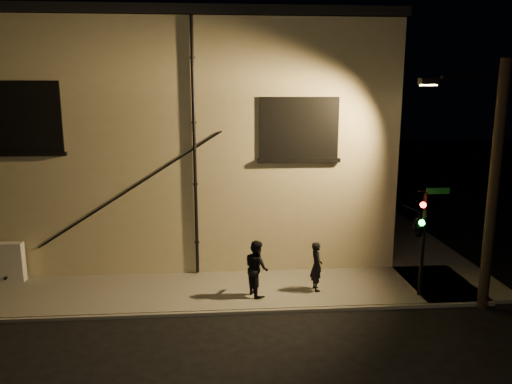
{
  "coord_description": "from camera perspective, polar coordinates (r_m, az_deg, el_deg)",
  "views": [
    {
      "loc": [
        -1.1,
        -13.17,
        6.29
      ],
      "look_at": [
        0.1,
        1.8,
        3.14
      ],
      "focal_mm": 35.0,
      "sensor_mm": 36.0,
      "label": 1
    }
  ],
  "objects": [
    {
      "name": "ground",
      "position": [
        14.64,
        0.19,
        -13.6
      ],
      "size": [
        90.0,
        90.0,
        0.0
      ],
      "primitive_type": "plane",
      "color": "black"
    },
    {
      "name": "sidewalk",
      "position": [
        18.77,
        2.82,
        -7.54
      ],
      "size": [
        21.0,
        16.0,
        0.12
      ],
      "color": "#64625A",
      "rests_on": "ground"
    },
    {
      "name": "building",
      "position": [
        22.33,
        -9.5,
        6.85
      ],
      "size": [
        16.2,
        12.23,
        8.8
      ],
      "color": "#C3B68C",
      "rests_on": "ground"
    },
    {
      "name": "pedestrian_a",
      "position": [
        15.64,
        6.92,
        -8.42
      ],
      "size": [
        0.42,
        0.6,
        1.55
      ],
      "primitive_type": "imported",
      "rotation": [
        0.0,
        0.0,
        1.67
      ],
      "color": "black",
      "rests_on": "sidewalk"
    },
    {
      "name": "pedestrian_b",
      "position": [
        15.18,
        0.07,
        -8.66
      ],
      "size": [
        0.9,
        1.01,
        1.7
      ],
      "primitive_type": "imported",
      "rotation": [
        0.0,
        0.0,
        1.94
      ],
      "color": "black",
      "rests_on": "sidewalk"
    },
    {
      "name": "traffic_signal",
      "position": [
        15.37,
        18.13,
        -3.65
      ],
      "size": [
        1.26,
        1.95,
        3.31
      ],
      "color": "black",
      "rests_on": "sidewalk"
    },
    {
      "name": "streetlamp_pole",
      "position": [
        15.33,
        25.13,
        1.2
      ],
      "size": [
        2.02,
        1.39,
        7.05
      ],
      "color": "black",
      "rests_on": "ground"
    }
  ]
}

